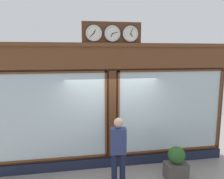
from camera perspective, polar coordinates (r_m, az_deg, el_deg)
shop_facade at (r=6.30m, az=-0.20°, el=-4.04°), size 6.84×0.42×3.98m
pedestrian at (r=5.56m, az=1.63°, el=-14.71°), size 0.38×0.26×1.69m
planter_box at (r=6.36m, az=15.78°, el=-19.05°), size 0.56×0.36×0.42m
planter_shrub at (r=6.17m, az=15.95°, el=-15.56°), size 0.43×0.43×0.43m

